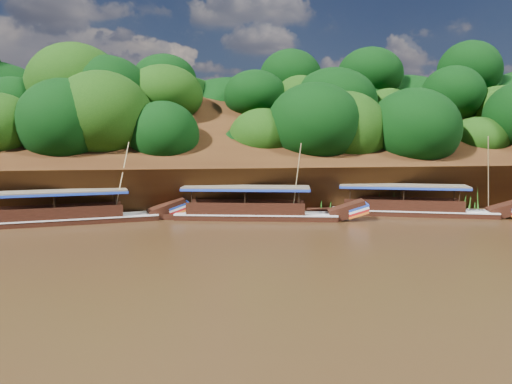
% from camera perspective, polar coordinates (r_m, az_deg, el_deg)
% --- Properties ---
extents(ground, '(160.00, 160.00, 0.00)m').
position_cam_1_polar(ground, '(30.07, 0.26, -5.39)').
color(ground, black).
rests_on(ground, ground).
extents(riverbank, '(120.00, 30.06, 19.40)m').
position_cam_1_polar(riverbank, '(52.16, -3.82, 1.69)').
color(riverbank, black).
rests_on(riverbank, ground).
extents(boat_0, '(14.47, 6.63, 6.60)m').
position_cam_1_polar(boat_0, '(40.87, 18.47, -1.83)').
color(boat_0, black).
rests_on(boat_0, ground).
extents(boat_1, '(14.25, 5.03, 6.10)m').
position_cam_1_polar(boat_1, '(37.03, 1.13, -2.29)').
color(boat_1, black).
rests_on(boat_1, ground).
extents(boat_2, '(14.99, 4.61, 6.17)m').
position_cam_1_polar(boat_2, '(37.70, -19.62, -2.54)').
color(boat_2, black).
rests_on(boat_2, ground).
extents(reeds, '(48.51, 2.35, 1.95)m').
position_cam_1_polar(reeds, '(39.13, -5.83, -1.37)').
color(reeds, '#256318').
rests_on(reeds, ground).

